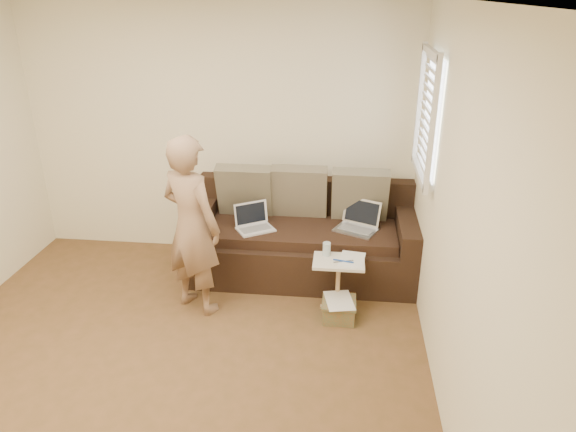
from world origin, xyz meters
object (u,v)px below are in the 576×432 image
object	(u,v)px
drinking_glass	(327,249)
laptop_white	(256,230)
person	(192,226)
side_table	(338,285)
sofa	(302,234)
laptop_silver	(355,231)
striped_box	(339,309)

from	to	relation	value
drinking_glass	laptop_white	bearing A→B (deg)	151.34
person	side_table	size ratio (longest dim) A/B	3.27
sofa	side_table	world-z (taller)	sofa
sofa	laptop_white	xyz separation A→B (m)	(-0.44, -0.16, 0.10)
laptop_silver	person	world-z (taller)	person
laptop_silver	sofa	bearing A→B (deg)	-161.82
laptop_white	sofa	bearing A→B (deg)	-12.70
laptop_silver	drinking_glass	xyz separation A→B (m)	(-0.26, -0.48, 0.03)
drinking_glass	sofa	bearing A→B (deg)	115.88
sofa	person	xyz separation A→B (m)	(-0.89, -0.73, 0.38)
laptop_white	drinking_glass	world-z (taller)	laptop_white
sofa	side_table	xyz separation A→B (m)	(0.37, -0.62, -0.18)
laptop_white	striped_box	bearing A→B (deg)	-69.34
laptop_silver	striped_box	bearing A→B (deg)	-75.14
striped_box	laptop_white	bearing A→B (deg)	142.84
laptop_silver	striped_box	xyz separation A→B (m)	(-0.13, -0.72, -0.43)
side_table	striped_box	bearing A→B (deg)	-83.45
drinking_glass	striped_box	world-z (taller)	drinking_glass
sofa	striped_box	bearing A→B (deg)	-63.51
laptop_white	person	xyz separation A→B (m)	(-0.45, -0.57, 0.28)
side_table	striped_box	xyz separation A→B (m)	(0.02, -0.16, -0.15)
side_table	drinking_glass	distance (m)	0.34
person	laptop_white	bearing A→B (deg)	-100.52
laptop_white	side_table	distance (m)	0.98
striped_box	person	bearing A→B (deg)	177.36
sofa	laptop_white	bearing A→B (deg)	-160.52
sofa	drinking_glass	xyz separation A→B (m)	(0.26, -0.54, 0.13)
laptop_silver	side_table	xyz separation A→B (m)	(-0.15, -0.56, -0.27)
side_table	sofa	bearing A→B (deg)	120.79
sofa	person	distance (m)	1.21
side_table	striped_box	world-z (taller)	side_table
laptop_white	laptop_silver	bearing A→B (deg)	-26.58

